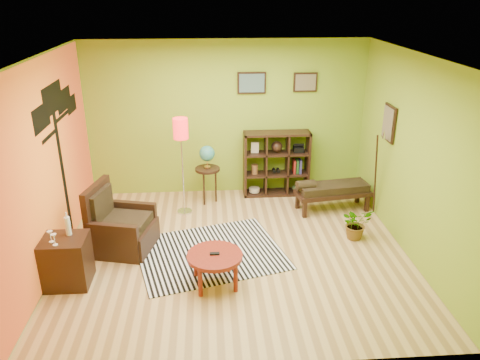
{
  "coord_description": "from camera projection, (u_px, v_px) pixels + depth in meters",
  "views": [
    {
      "loc": [
        -0.34,
        -5.94,
        3.6
      ],
      "look_at": [
        0.1,
        0.21,
        1.05
      ],
      "focal_mm": 35.0,
      "sensor_mm": 36.0,
      "label": 1
    }
  ],
  "objects": [
    {
      "name": "ground",
      "position": [
        234.0,
        251.0,
        6.87
      ],
      "size": [
        5.0,
        5.0,
        0.0
      ],
      "primitive_type": "plane",
      "color": "tan",
      "rests_on": "ground"
    },
    {
      "name": "globe_table",
      "position": [
        207.0,
        160.0,
        8.17
      ],
      "size": [
        0.44,
        0.44,
        1.06
      ],
      "color": "black",
      "rests_on": "ground"
    },
    {
      "name": "room_shell",
      "position": [
        227.0,
        134.0,
        6.19
      ],
      "size": [
        5.04,
        4.54,
        2.82
      ],
      "color": "#82A527",
      "rests_on": "ground"
    },
    {
      "name": "floor_lamp",
      "position": [
        181.0,
        137.0,
        7.56
      ],
      "size": [
        0.25,
        0.25,
        1.67
      ],
      "color": "silver",
      "rests_on": "ground"
    },
    {
      "name": "zebra_rug",
      "position": [
        210.0,
        253.0,
        6.83
      ],
      "size": [
        2.38,
        2.08,
        0.01
      ],
      "primitive_type": "cube",
      "rotation": [
        0.0,
        0.0,
        0.26
      ],
      "color": "white",
      "rests_on": "ground"
    },
    {
      "name": "side_cabinet",
      "position": [
        67.0,
        261.0,
        6.02
      ],
      "size": [
        0.56,
        0.51,
        0.98
      ],
      "color": "black",
      "rests_on": "ground"
    },
    {
      "name": "armchair",
      "position": [
        120.0,
        229.0,
        6.87
      ],
      "size": [
        0.99,
        0.98,
        1.0
      ],
      "color": "black",
      "rests_on": "ground"
    },
    {
      "name": "coffee_table",
      "position": [
        215.0,
        258.0,
        5.99
      ],
      "size": [
        0.72,
        0.72,
        0.46
      ],
      "color": "maroon",
      "rests_on": "ground"
    },
    {
      "name": "bench",
      "position": [
        331.0,
        190.0,
        8.02
      ],
      "size": [
        1.33,
        0.64,
        0.59
      ],
      "color": "black",
      "rests_on": "ground"
    },
    {
      "name": "potted_plant",
      "position": [
        356.0,
        226.0,
        7.18
      ],
      "size": [
        0.58,
        0.62,
        0.39
      ],
      "primitive_type": "imported",
      "rotation": [
        0.0,
        0.0,
        0.3
      ],
      "color": "#26661E",
      "rests_on": "ground"
    },
    {
      "name": "cube_shelf",
      "position": [
        277.0,
        164.0,
        8.58
      ],
      "size": [
        1.2,
        0.35,
        1.2
      ],
      "color": "black",
      "rests_on": "ground"
    }
  ]
}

